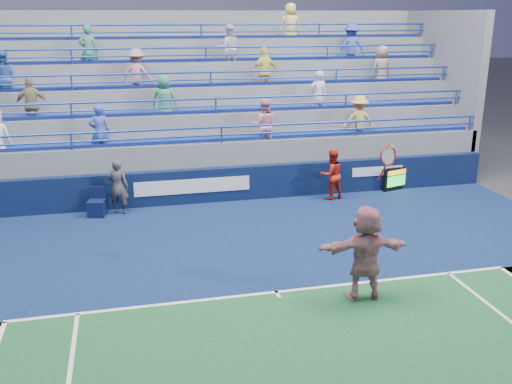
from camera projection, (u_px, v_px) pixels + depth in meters
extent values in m
plane|color=#333538|center=(277.00, 293.00, 12.22)|extent=(120.00, 120.00, 0.00)
cube|color=#0D1643|center=(254.00, 253.00, 14.26)|extent=(18.00, 8.40, 0.02)
cube|color=white|center=(277.00, 292.00, 12.21)|extent=(11.00, 0.10, 0.01)
cube|color=white|center=(278.00, 294.00, 12.12)|extent=(0.08, 0.30, 0.01)
cube|color=#091535|center=(223.00, 184.00, 18.09)|extent=(18.00, 0.30, 1.10)
cube|color=white|center=(193.00, 186.00, 17.71)|extent=(3.60, 0.02, 0.45)
cube|color=white|center=(378.00, 171.00, 19.03)|extent=(1.80, 0.02, 0.30)
cube|color=slate|center=(209.00, 162.00, 20.84)|extent=(18.00, 5.60, 1.10)
cube|color=slate|center=(209.00, 152.00, 20.72)|extent=(18.00, 5.60, 1.85)
cube|color=navy|center=(220.00, 139.00, 18.25)|extent=(17.40, 0.45, 0.10)
cylinder|color=#2047B2|center=(221.00, 127.00, 17.74)|extent=(18.00, 0.07, 0.07)
cube|color=slate|center=(207.00, 139.00, 21.08)|extent=(18.00, 4.60, 2.60)
cube|color=navy|center=(214.00, 110.00, 18.96)|extent=(17.40, 0.45, 0.10)
cylinder|color=#2047B2|center=(216.00, 99.00, 18.45)|extent=(18.00, 0.07, 0.07)
cube|color=slate|center=(205.00, 126.00, 21.43)|extent=(18.00, 3.60, 3.35)
cube|color=navy|center=(209.00, 84.00, 19.66)|extent=(17.40, 0.45, 0.10)
cylinder|color=#2047B2|center=(210.00, 72.00, 19.15)|extent=(18.00, 0.07, 0.07)
cube|color=slate|center=(203.00, 114.00, 21.78)|extent=(18.00, 2.60, 4.10)
cube|color=navy|center=(204.00, 60.00, 20.37)|extent=(17.40, 0.45, 0.10)
cylinder|color=#2047B2|center=(206.00, 48.00, 19.86)|extent=(18.00, 0.07, 0.07)
cube|color=slate|center=(201.00, 103.00, 22.14)|extent=(18.00, 1.60, 4.85)
cube|color=navy|center=(200.00, 37.00, 21.07)|extent=(17.40, 0.45, 0.10)
cylinder|color=#2047B2|center=(201.00, 25.00, 20.57)|extent=(18.00, 0.07, 0.07)
imported|color=#3B835F|center=(164.00, 101.00, 18.49)|extent=(0.92, 0.69, 1.70)
imported|color=#FFF363|center=(290.00, 26.00, 21.71)|extent=(0.84, 0.55, 1.70)
imported|color=#397E62|center=(88.00, 51.00, 19.39)|extent=(0.64, 0.44, 1.70)
imported|color=#3851AA|center=(351.00, 47.00, 21.46)|extent=(1.18, 0.79, 1.70)
imported|color=#E5AC59|center=(359.00, 121.00, 19.17)|extent=(1.18, 0.80, 1.70)
imported|color=gray|center=(32.00, 105.00, 17.61)|extent=(1.03, 0.51, 1.70)
imported|color=silver|center=(318.00, 96.00, 19.63)|extent=(0.65, 0.46, 1.70)
imported|color=tan|center=(381.00, 69.00, 20.93)|extent=(0.93, 0.71, 1.70)
imported|color=#394BAB|center=(100.00, 132.00, 17.34)|extent=(0.65, 0.46, 1.70)
imported|color=#385FAA|center=(3.00, 78.00, 18.12)|extent=(0.92, 0.78, 1.70)
imported|color=pink|center=(264.00, 125.00, 18.45)|extent=(0.95, 0.81, 1.70)
imported|color=#C47F83|center=(137.00, 75.00, 19.02)|extent=(1.23, 0.92, 1.70)
imported|color=#FFF363|center=(265.00, 72.00, 19.98)|extent=(1.07, 0.66, 1.70)
imported|color=silver|center=(229.00, 49.00, 20.45)|extent=(0.85, 0.67, 1.70)
cube|color=black|center=(397.00, 178.00, 19.29)|extent=(1.14, 0.44, 0.80)
cube|color=gold|center=(399.00, 172.00, 19.15)|extent=(0.98, 0.02, 0.16)
cube|color=#19E533|center=(398.00, 181.00, 19.24)|extent=(0.98, 0.02, 0.36)
cube|color=#0B1438|center=(97.00, 208.00, 16.80)|extent=(0.58, 0.58, 0.48)
cube|color=#0B1438|center=(96.00, 192.00, 16.87)|extent=(0.48, 0.16, 0.38)
imported|color=silver|center=(365.00, 253.00, 11.71)|extent=(1.94, 0.76, 2.04)
torus|color=#AF151B|center=(388.00, 155.00, 11.18)|extent=(0.43, 0.24, 0.41)
cylinder|color=#AF151B|center=(382.00, 172.00, 11.26)|extent=(0.09, 0.23, 0.37)
sphere|color=gold|center=(392.00, 147.00, 11.09)|extent=(0.07, 0.07, 0.07)
imported|color=#121633|center=(118.00, 187.00, 16.83)|extent=(0.70, 0.56, 1.68)
imported|color=red|center=(331.00, 175.00, 18.19)|extent=(0.89, 0.75, 1.63)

